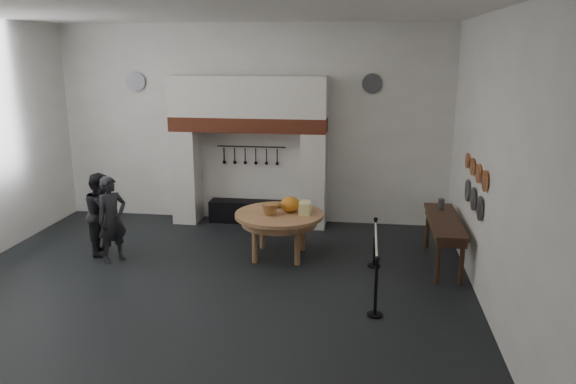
# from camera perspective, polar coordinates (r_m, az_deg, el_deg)

# --- Properties ---
(floor) EXTENTS (9.00, 8.00, 0.02)m
(floor) POSITION_cam_1_polar(r_m,az_deg,el_deg) (9.81, -8.27, -9.47)
(floor) COLOR black
(floor) RESTS_ON ground
(ceiling) EXTENTS (9.00, 8.00, 0.02)m
(ceiling) POSITION_cam_1_polar(r_m,az_deg,el_deg) (9.00, -9.35, 17.76)
(ceiling) COLOR silver
(ceiling) RESTS_ON wall_back
(wall_back) EXTENTS (9.00, 0.02, 4.50)m
(wall_back) POSITION_cam_1_polar(r_m,az_deg,el_deg) (12.97, -3.71, 6.86)
(wall_back) COLOR white
(wall_back) RESTS_ON floor
(wall_front) EXTENTS (9.00, 0.02, 4.50)m
(wall_front) POSITION_cam_1_polar(r_m,az_deg,el_deg) (5.55, -20.65, -4.31)
(wall_front) COLOR white
(wall_front) RESTS_ON floor
(wall_right) EXTENTS (0.02, 8.00, 4.50)m
(wall_right) POSITION_cam_1_polar(r_m,az_deg,el_deg) (8.96, 20.03, 2.62)
(wall_right) COLOR white
(wall_right) RESTS_ON floor
(chimney_pier_left) EXTENTS (0.55, 0.70, 2.15)m
(chimney_pier_left) POSITION_cam_1_polar(r_m,az_deg,el_deg) (13.22, -10.21, 1.63)
(chimney_pier_left) COLOR silver
(chimney_pier_left) RESTS_ON floor
(chimney_pier_right) EXTENTS (0.55, 0.70, 2.15)m
(chimney_pier_right) POSITION_cam_1_polar(r_m,az_deg,el_deg) (12.62, 2.63, 1.24)
(chimney_pier_right) COLOR silver
(chimney_pier_right) RESTS_ON floor
(hearth_brick_band) EXTENTS (3.50, 0.72, 0.32)m
(hearth_brick_band) POSITION_cam_1_polar(r_m,az_deg,el_deg) (12.62, -4.03, 6.92)
(hearth_brick_band) COLOR #9E442B
(hearth_brick_band) RESTS_ON chimney_pier_left
(chimney_hood) EXTENTS (3.50, 0.70, 0.90)m
(chimney_hood) POSITION_cam_1_polar(r_m,az_deg,el_deg) (12.56, -4.08, 9.68)
(chimney_hood) COLOR silver
(chimney_hood) RESTS_ON hearth_brick_band
(iron_range) EXTENTS (1.90, 0.45, 0.50)m
(iron_range) POSITION_cam_1_polar(r_m,az_deg,el_deg) (13.12, -3.81, -2.00)
(iron_range) COLOR black
(iron_range) RESTS_ON floor
(utensil_rail) EXTENTS (1.60, 0.02, 0.02)m
(utensil_rail) POSITION_cam_1_polar(r_m,az_deg,el_deg) (12.97, -3.74, 4.62)
(utensil_rail) COLOR black
(utensil_rail) RESTS_ON wall_back
(work_table) EXTENTS (2.16, 2.16, 0.07)m
(work_table) POSITION_cam_1_polar(r_m,az_deg,el_deg) (10.79, -0.90, -2.33)
(work_table) COLOR #A6784E
(work_table) RESTS_ON floor
(pumpkin) EXTENTS (0.36, 0.36, 0.31)m
(pumpkin) POSITION_cam_1_polar(r_m,az_deg,el_deg) (10.80, 0.22, -1.25)
(pumpkin) COLOR orange
(pumpkin) RESTS_ON work_table
(cheese_block_big) EXTENTS (0.22, 0.22, 0.24)m
(cheese_block_big) POSITION_cam_1_polar(r_m,az_deg,el_deg) (10.63, 1.71, -1.71)
(cheese_block_big) COLOR #E8DF8A
(cheese_block_big) RESTS_ON work_table
(cheese_block_small) EXTENTS (0.18, 0.18, 0.20)m
(cheese_block_small) POSITION_cam_1_polar(r_m,az_deg,el_deg) (10.93, 1.78, -1.38)
(cheese_block_small) COLOR #FEDF98
(cheese_block_small) RESTS_ON work_table
(wicker_basket) EXTENTS (0.40, 0.40, 0.22)m
(wicker_basket) POSITION_cam_1_polar(r_m,az_deg,el_deg) (10.63, -1.83, -1.77)
(wicker_basket) COLOR #A1793B
(wicker_basket) RESTS_ON work_table
(bread_loaf) EXTENTS (0.31, 0.18, 0.13)m
(bread_loaf) POSITION_cam_1_polar(r_m,az_deg,el_deg) (11.11, -1.14, -1.30)
(bread_loaf) COLOR olive
(bread_loaf) RESTS_ON work_table
(visitor_near) EXTENTS (0.66, 0.72, 1.64)m
(visitor_near) POSITION_cam_1_polar(r_m,az_deg,el_deg) (11.07, -17.45, -2.66)
(visitor_near) COLOR black
(visitor_near) RESTS_ON floor
(visitor_far) EXTENTS (0.85, 0.95, 1.61)m
(visitor_far) POSITION_cam_1_polar(r_m,az_deg,el_deg) (11.59, -18.40, -2.06)
(visitor_far) COLOR black
(visitor_far) RESTS_ON floor
(side_table) EXTENTS (0.55, 2.20, 0.06)m
(side_table) POSITION_cam_1_polar(r_m,az_deg,el_deg) (10.73, 15.64, -2.80)
(side_table) COLOR #3A2515
(side_table) RESTS_ON floor
(pewter_jug) EXTENTS (0.12, 0.12, 0.22)m
(pewter_jug) POSITION_cam_1_polar(r_m,az_deg,el_deg) (11.27, 15.31, -1.22)
(pewter_jug) COLOR #4C4B51
(pewter_jug) RESTS_ON side_table
(copper_pan_a) EXTENTS (0.03, 0.34, 0.34)m
(copper_pan_a) POSITION_cam_1_polar(r_m,az_deg,el_deg) (9.20, 19.38, 1.06)
(copper_pan_a) COLOR #C6662D
(copper_pan_a) RESTS_ON wall_right
(copper_pan_b) EXTENTS (0.03, 0.32, 0.32)m
(copper_pan_b) POSITION_cam_1_polar(r_m,az_deg,el_deg) (9.73, 18.78, 1.80)
(copper_pan_b) COLOR #C6662D
(copper_pan_b) RESTS_ON wall_right
(copper_pan_c) EXTENTS (0.03, 0.30, 0.30)m
(copper_pan_c) POSITION_cam_1_polar(r_m,az_deg,el_deg) (10.26, 18.23, 2.46)
(copper_pan_c) COLOR #C6662D
(copper_pan_c) RESTS_ON wall_right
(copper_pan_d) EXTENTS (0.03, 0.28, 0.28)m
(copper_pan_d) POSITION_cam_1_polar(r_m,az_deg,el_deg) (10.79, 17.74, 3.06)
(copper_pan_d) COLOR #C6662D
(copper_pan_d) RESTS_ON wall_right
(pewter_plate_left) EXTENTS (0.03, 0.40, 0.40)m
(pewter_plate_left) POSITION_cam_1_polar(r_m,az_deg,el_deg) (9.51, 18.91, -1.60)
(pewter_plate_left) COLOR #4C4C51
(pewter_plate_left) RESTS_ON wall_right
(pewter_plate_mid) EXTENTS (0.03, 0.40, 0.40)m
(pewter_plate_mid) POSITION_cam_1_polar(r_m,az_deg,el_deg) (10.08, 18.30, -0.67)
(pewter_plate_mid) COLOR #4C4C51
(pewter_plate_mid) RESTS_ON wall_right
(pewter_plate_right) EXTENTS (0.03, 0.40, 0.40)m
(pewter_plate_right) POSITION_cam_1_polar(r_m,az_deg,el_deg) (10.65, 17.75, 0.16)
(pewter_plate_right) COLOR #4C4C51
(pewter_plate_right) RESTS_ON wall_right
(pewter_plate_back_left) EXTENTS (0.44, 0.03, 0.44)m
(pewter_plate_back_left) POSITION_cam_1_polar(r_m,az_deg,el_deg) (13.65, -15.18, 10.78)
(pewter_plate_back_left) COLOR #4C4C51
(pewter_plate_back_left) RESTS_ON wall_back
(pewter_plate_back_right) EXTENTS (0.44, 0.03, 0.44)m
(pewter_plate_back_right) POSITION_cam_1_polar(r_m,az_deg,el_deg) (12.57, 8.55, 10.84)
(pewter_plate_back_right) COLOR #4C4C51
(pewter_plate_back_right) RESTS_ON wall_back
(barrier_post_near) EXTENTS (0.05, 0.05, 0.90)m
(barrier_post_near) POSITION_cam_1_polar(r_m,az_deg,el_deg) (8.64, 8.92, -9.62)
(barrier_post_near) COLOR black
(barrier_post_near) RESTS_ON floor
(barrier_post_far) EXTENTS (0.05, 0.05, 0.90)m
(barrier_post_far) POSITION_cam_1_polar(r_m,az_deg,el_deg) (10.50, 8.80, -5.21)
(barrier_post_far) COLOR black
(barrier_post_far) RESTS_ON floor
(barrier_rope) EXTENTS (0.04, 2.00, 0.04)m
(barrier_rope) POSITION_cam_1_polar(r_m,az_deg,el_deg) (9.43, 8.95, -4.94)
(barrier_rope) COLOR white
(barrier_rope) RESTS_ON barrier_post_near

